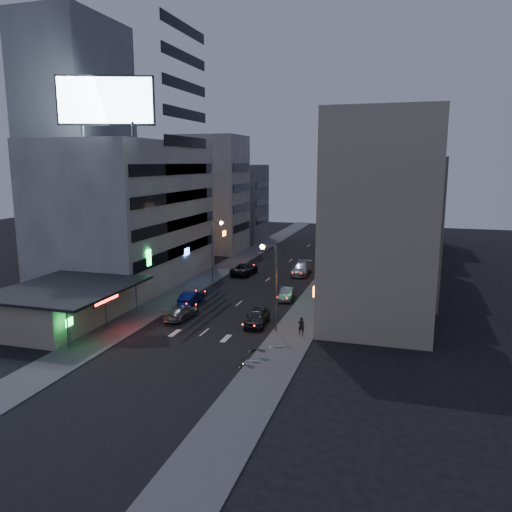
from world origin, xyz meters
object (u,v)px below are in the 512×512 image
at_px(scooter_silver_a, 261,355).
at_px(parked_car_left, 244,269).
at_px(scooter_silver_b, 283,340).
at_px(parked_car_right_mid, 287,294).
at_px(person, 301,326).
at_px(road_car_blue, 191,298).
at_px(scooter_black_b, 267,344).
at_px(parked_car_right_near, 257,317).
at_px(parked_car_right_far, 301,269).
at_px(scooter_black_a, 256,361).
at_px(road_car_silver, 182,312).
at_px(scooter_blue, 270,353).

bearing_deg(scooter_silver_a, parked_car_left, 18.34).
xyz_separation_m(parked_car_left, scooter_silver_b, (11.86, -25.87, -0.13)).
relative_size(parked_car_right_mid, scooter_silver_b, 2.36).
bearing_deg(person, road_car_blue, -45.47).
xyz_separation_m(road_car_blue, scooter_black_b, (11.81, -11.32, -0.07)).
distance_m(parked_car_right_near, parked_car_right_far, 22.78).
bearing_deg(person, scooter_black_a, 57.65).
bearing_deg(scooter_black_a, parked_car_right_near, 25.67).
height_order(parked_car_right_mid, parked_car_right_far, parked_car_right_far).
distance_m(person, scooter_silver_b, 3.56).
height_order(parked_car_left, scooter_black_b, parked_car_left).
bearing_deg(parked_car_right_mid, scooter_black_b, -87.04).
xyz_separation_m(scooter_black_b, scooter_silver_b, (1.04, 1.34, -0.01)).
distance_m(scooter_black_b, scooter_silver_b, 1.69).
height_order(parked_car_right_mid, scooter_black_a, parked_car_right_mid).
distance_m(parked_car_right_far, road_car_silver, 24.28).
distance_m(parked_car_right_far, scooter_black_b, 29.48).
height_order(parked_car_right_near, person, person).
bearing_deg(person, parked_car_right_near, -40.44).
xyz_separation_m(parked_car_right_near, parked_car_right_far, (-0.41, 22.78, 0.03)).
distance_m(parked_car_right_far, road_car_blue, 19.95).
relative_size(road_car_silver, scooter_silver_a, 2.69).
relative_size(scooter_black_b, scooter_silver_b, 1.03).
relative_size(parked_car_left, person, 3.50).
bearing_deg(scooter_blue, person, 0.94).
bearing_deg(road_car_silver, parked_car_right_far, -101.46).
bearing_deg(parked_car_right_mid, scooter_blue, -85.42).
relative_size(parked_car_right_near, scooter_blue, 2.91).
bearing_deg(scooter_silver_b, parked_car_right_near, 23.35).
height_order(parked_car_right_near, scooter_blue, parked_car_right_near).
bearing_deg(road_car_silver, person, 179.90).
bearing_deg(parked_car_left, scooter_black_b, 114.26).
bearing_deg(scooter_blue, parked_car_right_mid, 20.10).
bearing_deg(scooter_black_b, scooter_silver_b, -27.25).
distance_m(parked_car_right_far, scooter_black_a, 32.92).
relative_size(parked_car_left, scooter_blue, 3.46).
bearing_deg(scooter_silver_b, scooter_black_a, 155.76).
xyz_separation_m(parked_car_right_near, scooter_blue, (3.53, -8.26, -0.19)).
xyz_separation_m(parked_car_right_near, scooter_silver_a, (2.92, -8.83, -0.15)).
xyz_separation_m(parked_car_left, parked_car_right_far, (7.62, 2.10, 0.05)).
relative_size(parked_car_right_mid, parked_car_right_far, 0.71).
xyz_separation_m(parked_car_right_far, scooter_silver_a, (3.33, -31.61, -0.18)).
xyz_separation_m(parked_car_left, scooter_black_b, (10.82, -27.21, -0.12)).
relative_size(scooter_silver_a, scooter_blue, 1.08).
xyz_separation_m(person, scooter_black_b, (-1.89, -4.78, -0.26)).
relative_size(parked_car_left, road_car_silver, 1.19).
height_order(parked_car_right_near, road_car_blue, parked_car_right_near).
distance_m(person, scooter_blue, 6.63).
height_order(road_car_blue, scooter_silver_b, road_car_blue).
xyz_separation_m(scooter_blue, scooter_silver_b, (0.29, 3.07, 0.03)).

